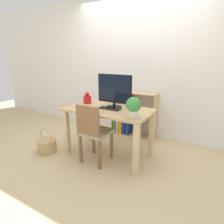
% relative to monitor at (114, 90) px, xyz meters
% --- Properties ---
extents(ground_plane, '(10.00, 10.00, 0.00)m').
position_rel_monitor_xyz_m(ground_plane, '(-0.03, -0.11, -1.01)').
color(ground_plane, '#CCB284').
extents(wall_back, '(8.00, 0.05, 2.60)m').
position_rel_monitor_xyz_m(wall_back, '(-0.03, 0.96, 0.29)').
color(wall_back, white).
rests_on(wall_back, ground_plane).
extents(desk, '(1.27, 0.71, 0.75)m').
position_rel_monitor_xyz_m(desk, '(-0.03, -0.11, -0.40)').
color(desk, tan).
rests_on(desk, ground_plane).
extents(monitor, '(0.56, 0.23, 0.49)m').
position_rel_monitor_xyz_m(monitor, '(0.00, 0.00, 0.00)').
color(monitor, black).
rests_on(monitor, desk).
extents(keyboard, '(0.32, 0.12, 0.02)m').
position_rel_monitor_xyz_m(keyboard, '(-0.01, -0.11, -0.25)').
color(keyboard, black).
rests_on(keyboard, desk).
extents(vase, '(0.13, 0.13, 0.19)m').
position_rel_monitor_xyz_m(vase, '(-0.51, 0.01, -0.19)').
color(vase, red).
rests_on(vase, desk).
extents(potted_plant, '(0.19, 0.19, 0.27)m').
position_rel_monitor_xyz_m(potted_plant, '(0.45, -0.32, -0.11)').
color(potted_plant, silver).
rests_on(potted_plant, desk).
extents(chair, '(0.40, 0.40, 0.88)m').
position_rel_monitor_xyz_m(chair, '(-0.10, -0.42, -0.52)').
color(chair, '#9E937F').
rests_on(chair, ground_plane).
extents(bookshelf, '(0.85, 0.28, 0.86)m').
position_rel_monitor_xyz_m(bookshelf, '(-0.17, 0.79, -0.60)').
color(bookshelf, tan).
rests_on(bookshelf, ground_plane).
extents(basket, '(0.30, 0.30, 0.41)m').
position_rel_monitor_xyz_m(basket, '(-0.93, -0.55, -0.89)').
color(basket, tan).
rests_on(basket, ground_plane).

